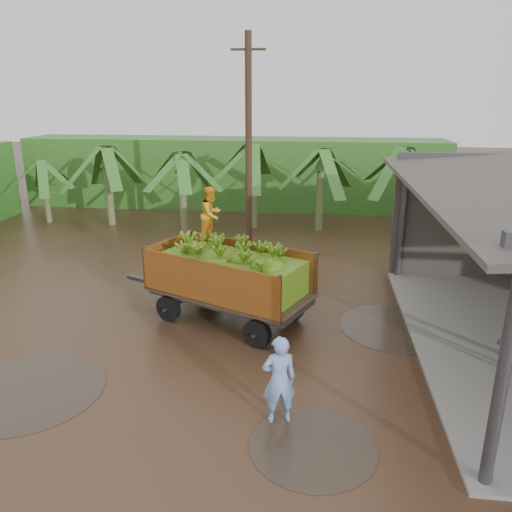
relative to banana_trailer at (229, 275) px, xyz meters
The scene contains 6 objects.
ground 2.18m from the banana_trailer, 100.15° to the right, with size 100.00×100.00×0.00m, color black.
hedge_north 14.47m from the banana_trailer, 99.19° to the left, with size 22.00×3.00×3.60m, color #2D661E.
banana_trailer is the anchor object (origin of this frame).
man_blue 4.54m from the banana_trailer, 68.41° to the right, with size 0.63×0.42×1.74m, color #7AA5DF.
utility_pole 6.38m from the banana_trailer, 92.65° to the left, with size 1.20×0.24×7.83m.
banana_plants 7.56m from the banana_trailer, 142.25° to the left, with size 23.79×20.84×4.27m.
Camera 1 is at (2.53, -10.40, 5.83)m, focal length 35.00 mm.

